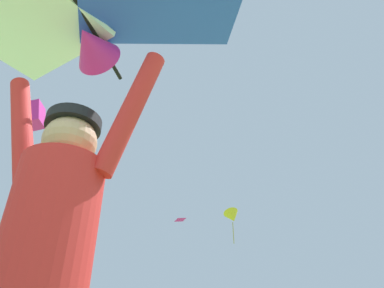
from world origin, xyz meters
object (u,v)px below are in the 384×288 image
(kite_flyer_person, at_px, (40,276))
(distant_kite_magenta_mid_left, at_px, (34,115))
(distant_kite_magenta_low_left, at_px, (180,219))
(distant_kite_yellow_high_right, at_px, (232,217))
(held_stunt_kite, at_px, (88,14))

(kite_flyer_person, distance_m, distant_kite_magenta_mid_left, 19.38)
(distant_kite_magenta_low_left, height_order, distant_kite_magenta_mid_left, distant_kite_magenta_low_left)
(distant_kite_yellow_high_right, bearing_deg, kite_flyer_person, -84.96)
(distant_kite_magenta_low_left, distance_m, distant_kite_yellow_high_right, 7.55)
(kite_flyer_person, xyz_separation_m, distant_kite_magenta_low_left, (-7.64, 30.41, 13.24))
(held_stunt_kite, relative_size, distant_kite_magenta_low_left, 1.92)
(kite_flyer_person, relative_size, distant_kite_yellow_high_right, 0.69)
(distant_kite_magenta_low_left, xyz_separation_m, distant_kite_magenta_mid_left, (-2.74, -18.77, -1.74))
(kite_flyer_person, relative_size, held_stunt_kite, 1.00)
(held_stunt_kite, bearing_deg, distant_kite_yellow_high_right, 95.02)
(held_stunt_kite, bearing_deg, distant_kite_magenta_low_left, 104.07)
(kite_flyer_person, bearing_deg, distant_kite_yellow_high_right, 95.04)
(distant_kite_magenta_mid_left, bearing_deg, distant_kite_magenta_low_left, 81.69)
(kite_flyer_person, relative_size, distant_kite_magenta_low_left, 1.92)
(held_stunt_kite, xyz_separation_m, distant_kite_magenta_low_left, (-7.64, 30.49, 11.93))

